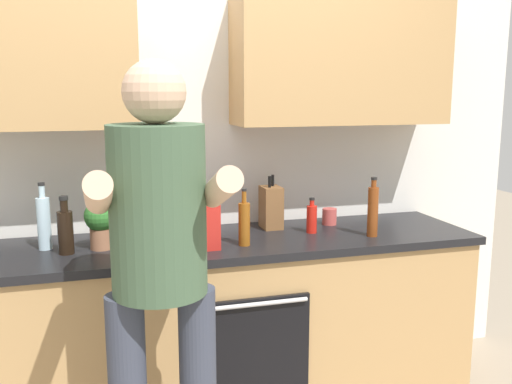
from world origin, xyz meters
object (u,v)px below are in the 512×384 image
Objects in this scene: person_standing at (160,261)px; bottle_hotsauce at (312,218)px; bottle_water at (44,222)px; grocery_bag_crisps at (197,223)px; bottle_syrup at (244,223)px; bottle_vinegar at (373,210)px; potted_herb at (101,221)px; knife_block at (271,207)px; cup_ceramic at (329,216)px; bottle_soda at (149,227)px; bottle_wine at (201,213)px; bottle_soy at (65,230)px.

person_standing reaches higher than bottle_hotsauce.
bottle_water is 0.71m from grocery_bag_crisps.
bottle_vinegar is (0.67, -0.02, 0.02)m from bottle_syrup.
potted_herb is (-0.19, 0.68, 0.00)m from person_standing.
bottle_vinegar reaches higher than knife_block.
knife_block is (-0.44, 0.31, -0.02)m from bottle_vinegar.
potted_herb is (-0.65, 0.13, 0.02)m from bottle_syrup.
cup_ceramic is (0.16, 0.14, -0.03)m from bottle_hotsauce.
bottle_water is at bearing 120.82° from person_standing.
bottle_syrup is 0.63m from cup_ceramic.
cup_ceramic is 1.23m from potted_herb.
knife_block is (0.67, 0.24, 0.01)m from bottle_soda.
bottle_vinegar is 1.06× the size of knife_block.
knife_block reaches higher than bottle_wine.
grocery_bag_crisps is at bearing -12.29° from bottle_water.
person_standing reaches higher than bottle_wine.
cup_ceramic is 0.31× the size of knife_block.
bottle_soy is at bearing 175.79° from grocery_bag_crisps.
grocery_bag_crisps reaches higher than bottle_hotsauce.
bottle_water reaches higher than knife_block.
bottle_soy is 1.21m from bottle_hotsauce.
bottle_syrup is at bearing -5.92° from bottle_soy.
bottle_soda is at bearing 176.19° from grocery_bag_crisps.
bottle_soda is 0.71m from knife_block.
knife_block is (1.04, 0.21, 0.00)m from bottle_soy.
cup_ceramic is at bearing 3.51° from bottle_water.
bottle_soy is at bearing -171.83° from cup_ceramic.
bottle_soy reaches higher than grocery_bag_crisps.
bottle_hotsauce is 0.58m from bottle_wine.
bottle_soda reaches higher than cup_ceramic.
bottle_syrup is 0.34m from bottle_wine.
grocery_bag_crisps reaches higher than cup_ceramic.
bottle_water is 1.40× the size of grocery_bag_crisps.
knife_block is at bearing 52.42° from bottle_syrup.
bottle_wine reaches higher than potted_herb.
person_standing is 6.52× the size of bottle_soy.
bottle_water reaches higher than bottle_wine.
bottle_soda is at bearing 172.88° from bottle_syrup.
person_standing is 9.40× the size of bottle_hotsauce.
cup_ceramic is (1.00, 0.23, -0.06)m from bottle_soda.
knife_block is (0.38, -0.00, 0.01)m from bottle_wine.
bottle_hotsauce is (0.84, 0.08, -0.03)m from bottle_soda.
knife_block is at bearing 29.80° from grocery_bag_crisps.
grocery_bag_crisps is (0.24, 0.60, -0.02)m from person_standing.
bottle_water is 1.04× the size of bottle_vinegar.
bottle_soy is 1.15× the size of potted_herb.
cup_ceramic is 0.40× the size of grocery_bag_crisps.
person_standing is at bearing -59.18° from bottle_water.
bottle_soy is (-0.35, 0.64, -0.02)m from person_standing.
knife_block reaches higher than cup_ceramic.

